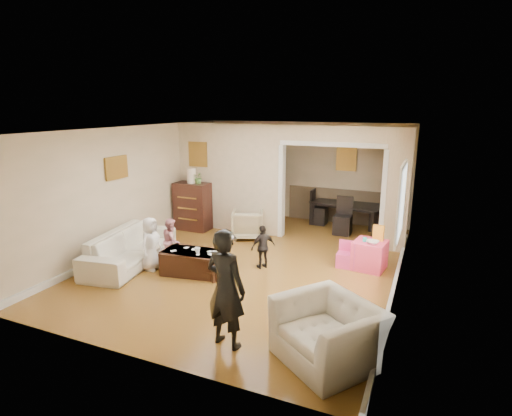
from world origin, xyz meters
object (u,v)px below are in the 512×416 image
at_px(child_kneel_a, 151,244).
at_px(child_toddler, 263,247).
at_px(cyan_cup, 365,239).
at_px(adult_person, 226,288).
at_px(sofa, 130,248).
at_px(armchair_front, 327,333).
at_px(dining_table, 348,215).
at_px(table_lamp, 191,176).
at_px(coffee_cup, 197,250).
at_px(coffee_table, 195,262).
at_px(child_kneel_b, 172,241).
at_px(armchair_back, 248,224).
at_px(play_table, 370,255).
at_px(dresser, 193,206).

distance_m(child_kneel_a, child_toddler, 2.10).
bearing_deg(cyan_cup, adult_person, -110.16).
bearing_deg(sofa, armchair_front, -119.41).
distance_m(armchair_front, dining_table, 5.83).
relative_size(table_lamp, coffee_cup, 3.32).
xyz_separation_m(armchair_front, cyan_cup, (-0.06, 3.12, 0.21)).
height_order(table_lamp, cyan_cup, table_lamp).
bearing_deg(child_kneel_a, dining_table, -33.42).
bearing_deg(coffee_table, child_kneel_b, 156.80).
xyz_separation_m(sofa, armchair_front, (4.28, -1.58, 0.04)).
bearing_deg(cyan_cup, armchair_back, 163.02).
height_order(coffee_table, dining_table, dining_table).
height_order(armchair_front, play_table, armchair_front).
relative_size(adult_person, child_toddler, 1.87).
relative_size(dresser, play_table, 2.08).
relative_size(cyan_cup, child_toddler, 0.10).
distance_m(sofa, dresser, 2.48).
distance_m(play_table, child_kneel_b, 3.82).
distance_m(armchair_back, dresser, 1.56).
xyz_separation_m(sofa, child_kneel_a, (0.56, -0.07, 0.18)).
bearing_deg(sofa, child_kneel_a, -106.79).
distance_m(armchair_front, cyan_cup, 3.12).
bearing_deg(adult_person, armchair_front, -161.68).
bearing_deg(adult_person, cyan_cup, -99.78).
bearing_deg(coffee_table, child_toddler, 35.54).
xyz_separation_m(cyan_cup, child_toddler, (-1.76, -0.71, -0.16)).
relative_size(coffee_table, child_kneel_a, 1.13).
height_order(armchair_back, child_kneel_a, child_kneel_a).
distance_m(coffee_cup, cyan_cup, 3.11).
xyz_separation_m(armchair_front, child_kneel_b, (-3.58, 1.96, 0.08)).
distance_m(armchair_back, play_table, 3.00).
distance_m(armchair_back, cyan_cup, 2.93).
distance_m(armchair_front, child_kneel_a, 4.02).
relative_size(play_table, dining_table, 0.32).
relative_size(coffee_cup, child_toddler, 0.13).
distance_m(cyan_cup, child_toddler, 1.91).
relative_size(armchair_back, dining_table, 0.41).
bearing_deg(armchair_back, table_lamp, -23.97).
distance_m(coffee_cup, dining_table, 4.57).
bearing_deg(coffee_table, cyan_cup, 27.42).
height_order(dresser, cyan_cup, dresser).
distance_m(dresser, table_lamp, 0.77).
bearing_deg(armchair_back, sofa, 38.13).
xyz_separation_m(child_kneel_a, child_kneel_b, (0.15, 0.45, -0.06)).
relative_size(coffee_table, play_table, 2.03).
bearing_deg(child_kneel_a, armchair_front, -111.67).
height_order(coffee_cup, dining_table, dining_table).
relative_size(dining_table, child_kneel_b, 1.99).
relative_size(dresser, coffee_table, 1.02).
relative_size(coffee_table, dining_table, 0.65).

